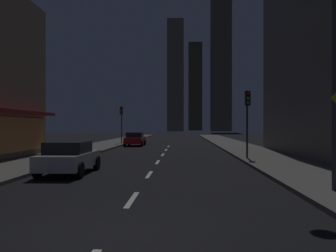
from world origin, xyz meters
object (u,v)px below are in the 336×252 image
traffic_light_far_left (121,117)px  street_lamp_right (308,33)px  car_parked_near (69,157)px  car_parked_far (135,139)px  traffic_light_near_right (247,109)px  fire_hydrant_far_left (85,148)px

traffic_light_far_left → street_lamp_right: bearing=-69.0°
car_parked_near → traffic_light_far_left: 24.23m
car_parked_far → traffic_light_far_left: (-1.90, 2.49, 2.45)m
traffic_light_near_right → traffic_light_far_left: same height
traffic_light_far_left → street_lamp_right: 30.45m
fire_hydrant_far_left → street_lamp_right: 19.28m
car_parked_near → street_lamp_right: (8.98, -4.34, 4.33)m
traffic_light_far_left → traffic_light_near_right: bearing=-58.0°
car_parked_far → fire_hydrant_far_left: (-2.30, -10.94, -0.29)m
traffic_light_near_right → street_lamp_right: size_ratio=0.64×
traffic_light_far_left → street_lamp_right: (10.88, -28.37, 1.87)m
fire_hydrant_far_left → traffic_light_far_left: (0.40, 13.44, 2.74)m
car_parked_near → traffic_light_far_left: bearing=94.5°
car_parked_far → traffic_light_near_right: bearing=-58.9°
car_parked_near → street_lamp_right: bearing=-25.8°
car_parked_near → traffic_light_far_left: (-1.90, 24.03, 2.45)m
fire_hydrant_far_left → traffic_light_far_left: bearing=88.3°
car_parked_near → traffic_light_near_right: size_ratio=1.01×
fire_hydrant_far_left → traffic_light_near_right: 12.43m
fire_hydrant_far_left → traffic_light_near_right: (11.40, -4.14, 2.74)m
fire_hydrant_far_left → traffic_light_near_right: bearing=-20.0°
traffic_light_far_left → car_parked_near: bearing=-85.5°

